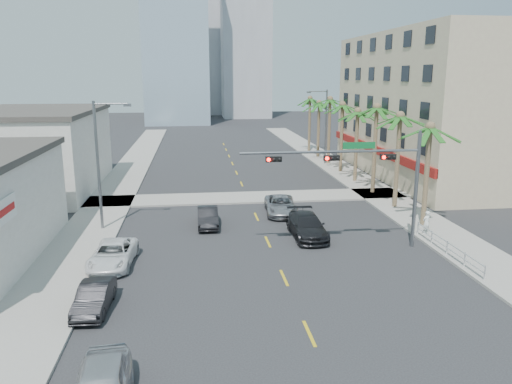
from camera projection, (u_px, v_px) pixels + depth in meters
ground at (299, 312)px, 23.02m from camera, size 260.00×260.00×0.00m
sidewalk_right at (386, 199)px, 43.76m from camera, size 4.00×120.00×0.15m
sidewalk_left at (105, 208)px, 40.88m from camera, size 4.00×120.00×0.15m
sidewalk_cross at (248, 197)px, 44.25m from camera, size 80.00×4.00×0.15m
building_right at (445, 106)px, 52.93m from camera, size 15.25×28.00×15.00m
building_left_far at (35, 152)px, 46.90m from camera, size 11.00×18.00×7.20m
tower_far_left at (175, 12)px, 108.36m from camera, size 14.00×14.00×48.00m
tower_far_center at (197, 37)px, 138.63m from camera, size 16.00×16.00×42.00m
traffic_signal_mast at (367, 170)px, 30.24m from camera, size 11.12×0.54×7.20m
palm_tree_0 at (430, 128)px, 34.39m from camera, size 4.80×4.80×7.80m
palm_tree_1 at (400, 117)px, 39.33m from camera, size 4.80×4.80×8.16m
palm_tree_2 at (377, 108)px, 44.28m from camera, size 4.80×4.80×8.52m
palm_tree_3 at (358, 112)px, 49.46m from camera, size 4.80×4.80×7.80m
palm_tree_4 at (343, 106)px, 54.40m from camera, size 4.80×4.80×8.16m
palm_tree_5 at (330, 100)px, 59.35m from camera, size 4.80×4.80×8.52m
palm_tree_6 at (319, 104)px, 64.53m from camera, size 4.80×4.80×7.80m
palm_tree_7 at (310, 99)px, 69.48m from camera, size 4.80×4.80×8.16m
streetlight_left at (101, 159)px, 34.07m from camera, size 2.55×0.25×9.00m
streetlight_right at (324, 123)px, 59.90m from camera, size 2.55×0.25×9.00m
guardrail at (447, 246)px, 29.90m from camera, size 0.08×8.08×1.00m
car_parked_mid at (94, 298)px, 23.03m from camera, size 1.54×3.93×1.27m
car_parked_far at (113, 254)px, 28.47m from camera, size 2.57×5.03×1.36m
car_lane_left at (208, 217)px, 35.97m from camera, size 1.46×4.15×1.36m
car_lane_center at (281, 205)px, 39.14m from camera, size 2.70×5.20×1.40m
car_lane_right at (307, 226)px, 33.56m from camera, size 2.16×5.27×1.52m
pedestrian at (426, 222)px, 33.69m from camera, size 0.68×0.56×1.60m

